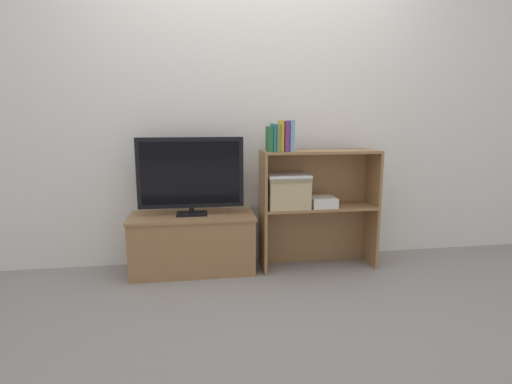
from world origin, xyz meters
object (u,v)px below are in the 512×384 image
Objects in this scene: book_olive at (277,138)px; tv_stand at (193,243)px; tv at (191,174)px; book_mustard at (281,136)px; book_teal at (273,138)px; storage_basket_left at (288,191)px; book_forest at (269,139)px; book_skyblue at (290,136)px; book_plum at (285,136)px; laptop at (288,176)px; magazine_stack at (322,202)px.

tv_stand is at bearing 171.29° from book_olive.
book_mustard reaches higher than tv.
book_teal is 0.63× the size of storage_basket_left.
book_skyblue is (0.15, 0.00, 0.02)m from book_forest.
storage_basket_left is at bearing 41.27° from book_plum.
book_olive is at bearing 180.00° from book_mustard.
laptop is (0.14, 0.02, -0.27)m from book_forest.
tv is 2.43× the size of laptop.
book_skyblue is at bearing -7.41° from tv.
book_teal reaches higher than tv_stand.
book_mustard is 0.70× the size of storage_basket_left.
book_skyblue is at bearing 0.00° from book_olive.
book_plum is 0.69× the size of storage_basket_left.
book_teal reaches higher than book_olive.
book_mustard is (0.08, 0.00, 0.02)m from book_forest.
book_mustard is at bearing -8.21° from tv.
tv is 0.72m from storage_basket_left.
tv reaches higher than laptop.
book_plum reaches higher than magazine_stack.
book_plum is 0.29m from laptop.
tv_stand is at bearing 174.33° from laptop.
book_forest is 0.94× the size of book_olive.
storage_basket_left is at bearing 178.75° from magazine_stack.
tv is at bearing 171.79° from book_mustard.
book_skyblue is at bearing -69.33° from storage_basket_left.
book_plum is at bearing -176.35° from magazine_stack.
book_forest is 0.81× the size of book_skyblue.
tv_stand is 4.16× the size of book_skyblue.
book_skyblue is at bearing 0.00° from book_forest.
book_olive is 0.10m from book_skyblue.
tv_stand is 4.71× the size of book_teal.
storage_basket_left is at bearing 22.01° from book_mustard.
laptop reaches higher than storage_basket_left.
book_plum is at bearing 0.00° from book_forest.
book_mustard is 0.03m from book_plum.
book_olive is at bearing -176.97° from magazine_stack.
book_skyblue reaches higher than book_plum.
book_plum is (0.06, 0.00, 0.01)m from book_olive.
magazine_stack is at bearing 2.61° from book_forest.
magazine_stack is at bearing 3.03° from book_olive.
book_skyblue is (0.07, 0.00, 0.00)m from book_mustard.
tv_stand is 1.01m from magazine_stack.
book_forest is 0.91× the size of book_teal.
book_forest reaches higher than tv.
tv_stand is at bearing 170.43° from book_forest.
book_mustard is at bearing -180.00° from book_skyblue.
laptop is 1.48× the size of magazine_stack.
laptop is (-0.00, -0.00, 0.11)m from storage_basket_left.
storage_basket_left is (0.03, 0.02, -0.40)m from book_plum.
book_olive is at bearing -180.00° from book_skyblue.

